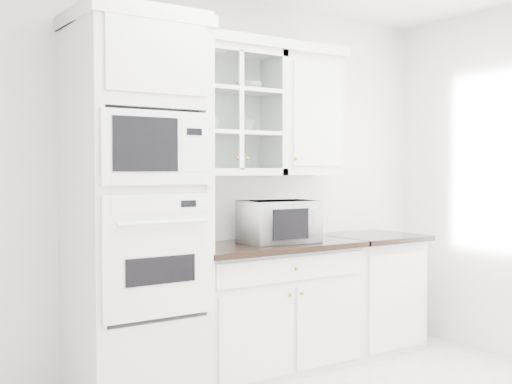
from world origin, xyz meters
TOP-DOWN VIEW (x-y plane):
  - room_shell at (0.00, 0.43)m, footprint 4.00×3.50m
  - oven_column at (-0.75, 1.42)m, footprint 0.76×0.68m
  - base_cabinet_run at (0.28, 1.45)m, footprint 1.32×0.67m
  - extra_base_cabinet at (1.28, 1.45)m, footprint 0.72×0.67m
  - upper_cabinet_glass at (0.03, 1.58)m, footprint 0.80×0.33m
  - upper_cabinet_solid at (0.71, 1.58)m, footprint 0.55×0.33m
  - crown_molding at (-0.07, 1.56)m, footprint 2.14×0.38m
  - countertop_microwave at (0.34, 1.41)m, footprint 0.56×0.48m
  - bowl_a at (-0.20, 1.59)m, footprint 0.19×0.19m
  - bowl_b at (0.20, 1.58)m, footprint 0.22×0.22m
  - cup_a at (-0.11, 1.60)m, footprint 0.15×0.15m
  - cup_b at (0.19, 1.58)m, footprint 0.10×0.10m

SIDE VIEW (x-z plane):
  - base_cabinet_run at x=0.28m, z-range 0.00..0.92m
  - extra_base_cabinet at x=1.28m, z-range 0.00..0.92m
  - countertop_microwave at x=0.34m, z-range 0.92..1.22m
  - oven_column at x=-0.75m, z-range 0.00..2.40m
  - cup_b at x=0.19m, z-range 1.71..1.80m
  - cup_a at x=-0.11m, z-range 1.71..1.81m
  - room_shell at x=0.00m, z-range 0.43..3.13m
  - upper_cabinet_glass at x=0.03m, z-range 1.40..2.30m
  - upper_cabinet_solid at x=0.71m, z-range 1.40..2.30m
  - bowl_a at x=-0.20m, z-range 2.01..2.06m
  - bowl_b at x=0.20m, z-range 2.01..2.07m
  - crown_molding at x=-0.07m, z-range 2.30..2.37m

